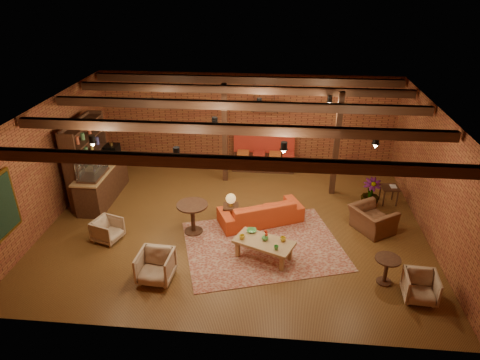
# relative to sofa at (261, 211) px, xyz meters

# --- Properties ---
(floor) EXTENTS (10.00, 10.00, 0.00)m
(floor) POSITION_rel_sofa_xyz_m (-0.68, -0.11, -0.33)
(floor) COLOR #3F210F
(floor) RESTS_ON ground
(ceiling) EXTENTS (10.00, 8.00, 0.02)m
(ceiling) POSITION_rel_sofa_xyz_m (-0.68, -0.11, 2.87)
(ceiling) COLOR black
(ceiling) RESTS_ON wall_back
(wall_back) EXTENTS (10.00, 0.02, 3.20)m
(wall_back) POSITION_rel_sofa_xyz_m (-0.68, 3.89, 1.27)
(wall_back) COLOR brown
(wall_back) RESTS_ON ground
(wall_front) EXTENTS (10.00, 0.02, 3.20)m
(wall_front) POSITION_rel_sofa_xyz_m (-0.68, -4.11, 1.27)
(wall_front) COLOR brown
(wall_front) RESTS_ON ground
(wall_left) EXTENTS (0.02, 8.00, 3.20)m
(wall_left) POSITION_rel_sofa_xyz_m (-5.68, -0.11, 1.27)
(wall_left) COLOR brown
(wall_left) RESTS_ON ground
(wall_right) EXTENTS (0.02, 8.00, 3.20)m
(wall_right) POSITION_rel_sofa_xyz_m (4.32, -0.11, 1.27)
(wall_right) COLOR brown
(wall_right) RESTS_ON ground
(ceiling_beams) EXTENTS (9.80, 6.40, 0.22)m
(ceiling_beams) POSITION_rel_sofa_xyz_m (-0.68, -0.11, 2.75)
(ceiling_beams) COLOR black
(ceiling_beams) RESTS_ON ceiling
(ceiling_pipe) EXTENTS (9.60, 0.12, 0.12)m
(ceiling_pipe) POSITION_rel_sofa_xyz_m (-0.68, 1.49, 2.52)
(ceiling_pipe) COLOR black
(ceiling_pipe) RESTS_ON ceiling
(post_left) EXTENTS (0.16, 0.16, 3.20)m
(post_left) POSITION_rel_sofa_xyz_m (-1.28, 2.49, 1.27)
(post_left) COLOR black
(post_left) RESTS_ON ground
(post_right) EXTENTS (0.16, 0.16, 3.20)m
(post_right) POSITION_rel_sofa_xyz_m (2.12, 1.89, 1.27)
(post_right) COLOR black
(post_right) RESTS_ON ground
(service_counter) EXTENTS (0.80, 2.50, 1.60)m
(service_counter) POSITION_rel_sofa_xyz_m (-4.78, 0.89, 0.47)
(service_counter) COLOR black
(service_counter) RESTS_ON ground
(plant_counter) EXTENTS (0.35, 0.39, 0.30)m
(plant_counter) POSITION_rel_sofa_xyz_m (-4.68, 1.09, 0.89)
(plant_counter) COLOR #337F33
(plant_counter) RESTS_ON service_counter
(shelving_hutch) EXTENTS (0.52, 2.00, 2.40)m
(shelving_hutch) POSITION_rel_sofa_xyz_m (-5.18, 0.99, 0.87)
(shelving_hutch) COLOR black
(shelving_hutch) RESTS_ON ground
(chalkboard_menu) EXTENTS (0.08, 0.96, 1.46)m
(chalkboard_menu) POSITION_rel_sofa_xyz_m (-5.61, -2.41, 1.27)
(chalkboard_menu) COLOR black
(chalkboard_menu) RESTS_ON wall_left
(banquette) EXTENTS (2.10, 0.70, 1.00)m
(banquette) POSITION_rel_sofa_xyz_m (-0.08, 3.44, 0.17)
(banquette) COLOR #A1271A
(banquette) RESTS_ON ground
(service_sign) EXTENTS (0.86, 0.06, 0.30)m
(service_sign) POSITION_rel_sofa_xyz_m (-0.08, 2.99, 2.02)
(service_sign) COLOR #E65817
(service_sign) RESTS_ON ceiling
(ceiling_spotlights) EXTENTS (6.40, 4.40, 0.28)m
(ceiling_spotlights) POSITION_rel_sofa_xyz_m (-0.68, -0.11, 2.53)
(ceiling_spotlights) COLOR black
(ceiling_spotlights) RESTS_ON ceiling
(rug) EXTENTS (4.51, 3.91, 0.01)m
(rug) POSITION_rel_sofa_xyz_m (0.12, -1.12, -0.32)
(rug) COLOR maroon
(rug) RESTS_ON floor
(sofa) EXTENTS (2.42, 1.73, 0.66)m
(sofa) POSITION_rel_sofa_xyz_m (0.00, 0.00, 0.00)
(sofa) COLOR #C3401B
(sofa) RESTS_ON floor
(coffee_table) EXTENTS (1.56, 1.19, 0.73)m
(coffee_table) POSITION_rel_sofa_xyz_m (0.15, -1.61, 0.09)
(coffee_table) COLOR #956945
(coffee_table) RESTS_ON floor
(side_table_lamp) EXTENTS (0.45, 0.45, 0.87)m
(side_table_lamp) POSITION_rel_sofa_xyz_m (-0.81, -0.08, 0.33)
(side_table_lamp) COLOR black
(side_table_lamp) RESTS_ON floor
(round_table_left) EXTENTS (0.81, 0.81, 0.84)m
(round_table_left) POSITION_rel_sofa_xyz_m (-1.74, -0.68, 0.24)
(round_table_left) COLOR black
(round_table_left) RESTS_ON floor
(armchair_a) EXTENTS (0.76, 0.78, 0.65)m
(armchair_a) POSITION_rel_sofa_xyz_m (-3.85, -1.24, -0.00)
(armchair_a) COLOR beige
(armchair_a) RESTS_ON floor
(armchair_b) EXTENTS (0.80, 0.75, 0.77)m
(armchair_b) POSITION_rel_sofa_xyz_m (-2.21, -2.63, 0.06)
(armchair_b) COLOR beige
(armchair_b) RESTS_ON floor
(armchair_right) EXTENTS (1.13, 1.23, 0.91)m
(armchair_right) POSITION_rel_sofa_xyz_m (2.96, -0.16, 0.12)
(armchair_right) COLOR brown
(armchair_right) RESTS_ON floor
(side_table_book) EXTENTS (0.53, 0.53, 0.56)m
(side_table_book) POSITION_rel_sofa_xyz_m (3.72, 1.41, 0.17)
(side_table_book) COLOR black
(side_table_book) RESTS_ON floor
(round_table_right) EXTENTS (0.56, 0.56, 0.65)m
(round_table_right) POSITION_rel_sofa_xyz_m (2.88, -2.27, 0.11)
(round_table_right) COLOR black
(round_table_right) RESTS_ON floor
(armchair_far) EXTENTS (0.71, 0.67, 0.68)m
(armchair_far) POSITION_rel_sofa_xyz_m (3.49, -2.74, 0.01)
(armchair_far) COLOR beige
(armchair_far) RESTS_ON floor
(plant_tall) EXTENTS (1.60, 1.60, 2.78)m
(plant_tall) POSITION_rel_sofa_xyz_m (3.11, 1.05, 1.06)
(plant_tall) COLOR #4C7F4C
(plant_tall) RESTS_ON floor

